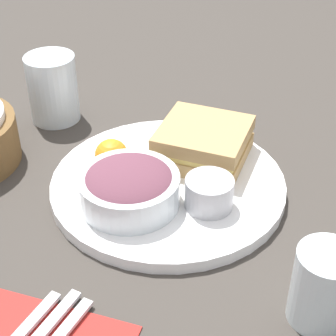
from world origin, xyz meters
The scene contains 8 objects.
ground_plane centered at (0.00, 0.00, 0.00)m, with size 4.00×4.00×0.00m, color #3D3833.
plate centered at (0.00, 0.00, 0.01)m, with size 0.31×0.31×0.02m, color white.
sandwich centered at (0.07, -0.03, 0.04)m, with size 0.12×0.12×0.05m.
salad_bowl centered at (-0.06, 0.03, 0.04)m, with size 0.13×0.13×0.05m.
dressing_cup centered at (-0.03, -0.07, 0.04)m, with size 0.06×0.06×0.04m, color #B7B7BC.
orange_wedge centered at (0.00, 0.08, 0.04)m, with size 0.05×0.05×0.05m, color orange.
drink_glass centered at (0.13, 0.23, 0.05)m, with size 0.08×0.08×0.11m, color silver.
water_glass centered at (-0.16, -0.21, 0.04)m, with size 0.06×0.06×0.09m, color silver.
Camera 1 is at (-0.57, -0.19, 0.47)m, focal length 60.00 mm.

